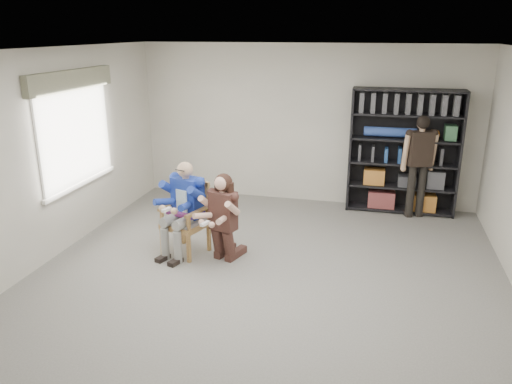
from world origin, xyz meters
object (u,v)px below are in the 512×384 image
(seated_man, at_px, (184,208))
(kneeling_woman, at_px, (222,219))
(armchair, at_px, (185,219))
(bookshelf, at_px, (404,152))
(standing_man, at_px, (418,167))

(seated_man, bearing_deg, kneeling_woman, 6.45)
(armchair, distance_m, bookshelf, 3.90)
(bookshelf, height_order, standing_man, bookshelf)
(kneeling_woman, relative_size, standing_man, 0.71)
(bookshelf, bearing_deg, standing_man, -41.11)
(kneeling_woman, bearing_deg, standing_man, 60.32)
(kneeling_woman, bearing_deg, armchair, -173.55)
(seated_man, relative_size, bookshelf, 0.63)
(kneeling_woman, height_order, standing_man, standing_man)
(standing_man, bearing_deg, bookshelf, 120.03)
(seated_man, height_order, kneeling_woman, seated_man)
(bookshelf, bearing_deg, kneeling_woman, -132.59)
(kneeling_woman, height_order, bookshelf, bookshelf)
(standing_man, bearing_deg, armchair, -163.67)
(seated_man, xyz_separation_m, bookshelf, (2.97, 2.48, 0.38))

